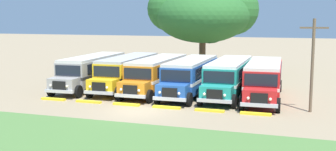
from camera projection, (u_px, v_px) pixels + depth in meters
name	position (u px, v px, depth m)	size (l,w,h in m)	color
ground_plane	(138.00, 112.00, 27.78)	(220.00, 220.00, 0.00)	#937F60
foreground_grass_strip	(72.00, 147.00, 20.09)	(80.00, 10.56, 0.01)	#4C7538
parked_bus_slot_0	(92.00, 70.00, 37.27)	(3.16, 10.90, 2.82)	#9E9993
parked_bus_slot_1	(128.00, 71.00, 36.65)	(2.97, 10.88, 2.82)	yellow
parked_bus_slot_2	(157.00, 73.00, 35.30)	(2.72, 10.85, 2.82)	orange
parked_bus_slot_3	(191.00, 75.00, 34.17)	(2.81, 10.86, 2.82)	#23519E
parked_bus_slot_4	(229.00, 76.00, 33.51)	(2.80, 10.85, 2.82)	teal
parked_bus_slot_5	(264.00, 78.00, 32.21)	(3.16, 10.91, 2.82)	red
curb_wheelstop_0	(53.00, 99.00, 31.65)	(2.00, 0.36, 0.15)	yellow
curb_wheelstop_1	(89.00, 102.00, 30.68)	(2.00, 0.36, 0.15)	yellow
curb_wheelstop_2	(126.00, 104.00, 29.72)	(2.00, 0.36, 0.15)	yellow
curb_wheelstop_3	(167.00, 107.00, 28.75)	(2.00, 0.36, 0.15)	yellow
curb_wheelstop_4	(210.00, 110.00, 27.78)	(2.00, 0.36, 0.15)	yellow
curb_wheelstop_5	(256.00, 114.00, 26.81)	(2.00, 0.36, 0.15)	yellow
broad_shade_tree	(205.00, 14.00, 46.86)	(12.07, 11.80, 10.03)	brown
utility_pole	(312.00, 62.00, 27.21)	(1.80, 0.20, 6.18)	brown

